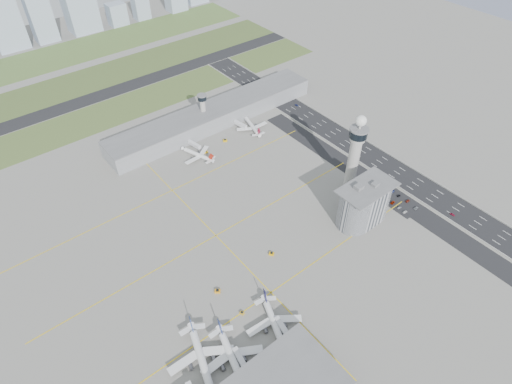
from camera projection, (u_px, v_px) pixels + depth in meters
ground at (287, 234)px, 300.52m from camera, size 1000.00×1000.00×0.00m
grass_strip_0 at (120, 109)px, 420.50m from camera, size 480.00×50.00×0.08m
grass_strip_1 at (90, 80)px, 463.55m from camera, size 480.00×60.00×0.08m
grass_strip_2 at (63, 55)px, 509.47m from camera, size 480.00×70.00×0.08m
runway at (104, 94)px, 441.72m from camera, size 480.00×22.00×0.10m
highway at (391, 169)px, 353.11m from camera, size 28.00×500.00×0.10m
barrier_left at (380, 175)px, 346.33m from camera, size 0.60×500.00×1.20m
barrier_right at (402, 162)px, 359.14m from camera, size 0.60×500.00×1.20m
landside_road at (381, 188)px, 335.93m from camera, size 18.00×260.00×0.08m
parking_lot at (392, 197)px, 328.12m from camera, size 20.00×44.00×0.10m
taxiway_line_h_0 at (271, 293)px, 264.99m from camera, size 260.00×0.60×0.01m
taxiway_line_h_1 at (216, 236)px, 299.43m from camera, size 260.00×0.60×0.01m
taxiway_line_h_2 at (172, 190)px, 333.88m from camera, size 260.00×0.60×0.01m
taxiway_line_v at (216, 236)px, 299.43m from camera, size 0.60×260.00×0.01m
control_tower at (355, 150)px, 314.26m from camera, size 14.00×14.00×64.50m
secondary_tower at (203, 108)px, 387.58m from camera, size 8.60×8.60×31.90m
admin_building at (364, 203)px, 301.29m from camera, size 42.00×24.00×33.50m
terminal_pier at (214, 115)px, 398.41m from camera, size 210.00×32.00×15.80m
airplane_near_a at (201, 357)px, 228.26m from camera, size 48.93×53.29×12.36m
airplane_near_b at (233, 358)px, 228.09m from camera, size 45.71×50.31×11.94m
airplane_near_c at (275, 322)px, 243.75m from camera, size 45.83×49.32×11.17m
airplane_far_a at (197, 152)px, 361.69m from camera, size 39.34×42.59×9.76m
airplane_far_b at (252, 124)px, 393.09m from camera, size 38.50×42.34×10.02m
jet_bridge_near_1 at (246, 372)px, 225.59m from camera, size 5.39×14.31×5.70m
jet_bridge_near_2 at (289, 339)px, 239.32m from camera, size 5.39×14.31×5.70m
jet_bridge_far_0 at (189, 143)px, 375.27m from camera, size 5.39×14.31×5.70m
jet_bridge_far_1 at (235, 123)px, 398.15m from camera, size 5.39×14.31×5.70m
tug_0 at (243, 350)px, 236.38m from camera, size 3.22×2.48×1.69m
tug_1 at (242, 313)px, 253.64m from camera, size 2.55×3.15×1.60m
tug_2 at (218, 291)px, 264.66m from camera, size 4.26×4.11×2.05m
tug_3 at (272, 254)px, 286.39m from camera, size 3.80×4.05×1.94m
tug_4 at (206, 152)px, 368.80m from camera, size 3.75×3.09×1.88m
tug_5 at (225, 140)px, 380.87m from camera, size 4.29×3.73×2.09m
car_lot_0 at (405, 212)px, 315.68m from camera, size 3.88×1.70×1.30m
car_lot_1 at (399, 208)px, 319.11m from camera, size 3.45×1.25×1.13m
car_lot_2 at (393, 203)px, 323.01m from camera, size 4.45×2.28×1.20m
car_lot_3 at (385, 197)px, 327.86m from camera, size 4.11×2.07×1.14m
car_lot_4 at (376, 191)px, 332.12m from camera, size 3.70×1.70×1.23m
car_lot_5 at (371, 188)px, 335.34m from camera, size 3.94×1.53×1.28m
car_lot_6 at (416, 208)px, 318.71m from camera, size 4.27×2.08×1.17m
car_lot_7 at (408, 201)px, 324.31m from camera, size 4.38×1.99×1.24m
car_lot_8 at (399, 196)px, 328.64m from camera, size 3.53×1.80×1.15m
car_lot_9 at (393, 191)px, 332.12m from camera, size 3.99×1.63×1.29m
car_lot_10 at (388, 187)px, 335.37m from camera, size 5.03×2.89×1.32m
car_lot_11 at (377, 182)px, 340.66m from camera, size 4.15×1.80×1.19m
car_hw_0 at (453, 214)px, 313.80m from camera, size 1.91×3.72×1.21m
car_hw_1 at (357, 147)px, 374.16m from camera, size 1.62×4.05×1.31m
car_hw_2 at (297, 105)px, 425.27m from camera, size 2.36×4.15×1.09m
car_hw_4 at (252, 87)px, 451.96m from camera, size 1.49×3.29×1.09m
skyline_bldg_7 at (4, 23)px, 503.32m from camera, size 35.76×28.61×61.22m
skyline_bldg_8 at (37, 7)px, 511.05m from camera, size 26.33×21.06×83.39m
skyline_bldg_9 at (79, 6)px, 541.44m from camera, size 36.96×29.57×62.11m
skyline_bldg_10 at (117, 14)px, 567.83m from camera, size 23.01×18.41×27.75m
skyline_bldg_11 at (140, 4)px, 579.84m from camera, size 20.22×16.18×38.97m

